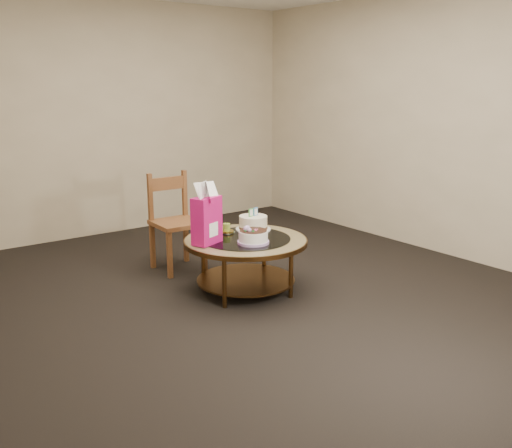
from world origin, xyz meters
TOP-DOWN VIEW (x-y plane):
  - ground at (0.00, 0.00)m, footprint 5.00×5.00m
  - room_walls at (0.00, 0.00)m, footprint 4.52×5.02m
  - coffee_table at (0.00, -0.00)m, footprint 1.02×1.02m
  - decorated_cake at (-0.04, -0.16)m, footprint 0.25×0.25m
  - cream_cake at (0.21, 0.18)m, footprint 0.30×0.30m
  - gift_bag at (-0.33, 0.06)m, footprint 0.27×0.24m
  - pillar_candle at (-0.03, 0.23)m, footprint 0.14×0.14m
  - dining_chair at (-0.17, 0.87)m, footprint 0.43×0.43m

SIDE VIEW (x-z plane):
  - ground at x=0.00m, z-range 0.00..0.00m
  - coffee_table at x=0.00m, z-range 0.15..0.61m
  - dining_chair at x=-0.17m, z-range 0.01..0.90m
  - pillar_candle at x=-0.03m, z-range 0.44..0.53m
  - decorated_cake at x=-0.04m, z-range 0.43..0.58m
  - cream_cake at x=0.21m, z-range 0.42..0.61m
  - gift_bag at x=-0.33m, z-range 0.46..0.94m
  - room_walls at x=0.00m, z-range 0.24..2.85m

